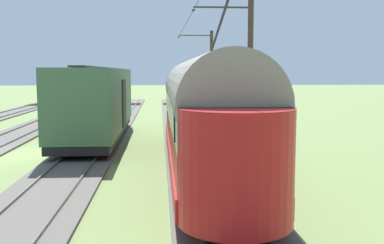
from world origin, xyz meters
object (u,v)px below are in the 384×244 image
Objects in this scene: vintage_streetcar at (203,112)px; catenary_pole_mid_near at (248,71)px; coach_adjacent at (97,101)px; catenary_pole_foreground at (210,72)px.

vintage_streetcar is 2.35× the size of catenary_pole_mid_near.
catenary_pole_foreground is (-7.77, -13.72, 1.64)m from coach_adjacent.
vintage_streetcar is 2.35× the size of catenary_pole_foreground.
vintage_streetcar is at bearing 122.56° from coach_adjacent.
catenary_pole_foreground is at bearing -97.14° from vintage_streetcar.
coach_adjacent is 1.79× the size of catenary_pole_foreground.
catenary_pole_mid_near is (-7.77, 2.79, 1.64)m from coach_adjacent.
vintage_streetcar is at bearing 82.86° from catenary_pole_foreground.
coach_adjacent is at bearing -57.44° from vintage_streetcar.
catenary_pole_mid_near is at bearing 90.00° from catenary_pole_foreground.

